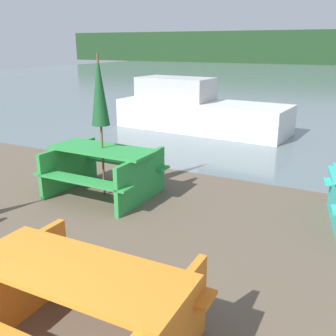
{
  "coord_description": "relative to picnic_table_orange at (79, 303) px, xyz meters",
  "views": [
    {
      "loc": [
        2.41,
        -0.21,
        2.39
      ],
      "look_at": [
        0.18,
        4.12,
        0.85
      ],
      "focal_mm": 42.0,
      "sensor_mm": 36.0,
      "label": 1
    }
  ],
  "objects": [
    {
      "name": "picnic_table_green",
      "position": [
        -1.93,
        2.96,
        0.01
      ],
      "size": [
        1.76,
        1.4,
        0.8
      ],
      "rotation": [
        0.0,
        0.0,
        -0.01
      ],
      "color": "green",
      "rests_on": "ground_plane"
    },
    {
      "name": "picnic_table_orange",
      "position": [
        0.0,
        0.0,
        0.0
      ],
      "size": [
        1.8,
        1.39,
        0.78
      ],
      "rotation": [
        0.0,
        0.0,
        0.01
      ],
      "color": "orange",
      "rests_on": "ground_plane"
    },
    {
      "name": "boat",
      "position": [
        -2.63,
        8.46,
        0.08
      ],
      "size": [
        5.03,
        2.04,
        1.46
      ],
      "rotation": [
        0.0,
        0.0,
        -0.07
      ],
      "color": "silver",
      "rests_on": "water"
    },
    {
      "name": "umbrella_darkgreen",
      "position": [
        -1.93,
        2.96,
        1.23
      ],
      "size": [
        0.29,
        0.29,
        2.26
      ],
      "color": "brown",
      "rests_on": "ground_plane"
    }
  ]
}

